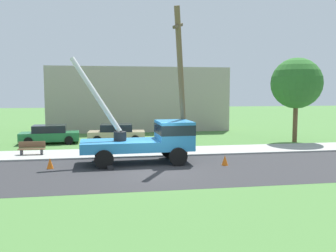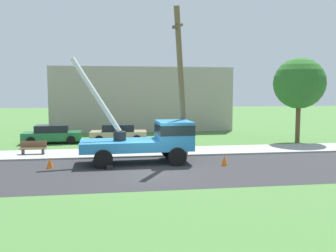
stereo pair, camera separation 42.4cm
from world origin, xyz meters
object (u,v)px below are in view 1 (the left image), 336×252
parked_sedan_tan (117,133)px  leaning_utility_pole (181,83)px  traffic_cone_behind (50,163)px  park_bench (32,149)px  roadside_tree_far (296,83)px  traffic_cone_ahead (225,160)px  parked_sedan_green (50,134)px  utility_truck (152,138)px  traffic_cone_curbside (174,154)px

parked_sedan_tan → leaning_utility_pole: bearing=-65.4°
traffic_cone_behind → park_bench: size_ratio=0.35×
parked_sedan_tan → roadside_tree_far: size_ratio=0.68×
traffic_cone_ahead → parked_sedan_green: 14.77m
leaning_utility_pole → parked_sedan_green: bearing=137.7°
roadside_tree_far → traffic_cone_ahead: bearing=-137.3°
parked_sedan_green → utility_truck: bearing=-51.7°
park_bench → roadside_tree_far: roadside_tree_far is taller
traffic_cone_ahead → parked_sedan_tan: 11.53m
traffic_cone_ahead → roadside_tree_far: 12.24m
traffic_cone_ahead → traffic_cone_curbside: same height
traffic_cone_curbside → park_bench: size_ratio=0.35×
utility_truck → traffic_cone_ahead: bearing=-21.4°
roadside_tree_far → utility_truck: bearing=-153.0°
utility_truck → roadside_tree_far: roadside_tree_far is taller
utility_truck → parked_sedan_tan: 8.78m
traffic_cone_curbside → traffic_cone_behind: bearing=-166.7°
utility_truck → leaning_utility_pole: bearing=22.1°
leaning_utility_pole → park_bench: (-9.00, 2.53, -4.05)m
traffic_cone_ahead → roadside_tree_far: roadside_tree_far is taller
traffic_cone_ahead → parked_sedan_tan: parked_sedan_tan is taller
utility_truck → roadside_tree_far: (12.25, 6.25, 3.23)m
traffic_cone_ahead → park_bench: park_bench is taller
parked_sedan_tan → traffic_cone_behind: bearing=-111.8°
leaning_utility_pole → traffic_cone_curbside: size_ratio=15.71×
traffic_cone_curbside → parked_sedan_tan: bearing=112.7°
leaning_utility_pole → parked_sedan_green: (-8.70, 7.92, -3.80)m
roadside_tree_far → parked_sedan_tan: bearing=170.5°
leaning_utility_pole → parked_sedan_green: 12.37m
utility_truck → traffic_cone_behind: size_ratio=12.21×
traffic_cone_ahead → parked_sedan_green: (-10.69, 10.18, 0.43)m
leaning_utility_pole → parked_sedan_green: size_ratio=1.96×
traffic_cone_ahead → parked_sedan_tan: bearing=118.9°
parked_sedan_green → traffic_cone_behind: bearing=-81.6°
traffic_cone_curbside → parked_sedan_tan: size_ratio=0.12×
parked_sedan_green → park_bench: bearing=-93.1°
traffic_cone_ahead → traffic_cone_behind: same height
utility_truck → parked_sedan_tan: utility_truck is taller
traffic_cone_behind → traffic_cone_curbside: bearing=13.3°
leaning_utility_pole → parked_sedan_tan: size_ratio=1.95×
parked_sedan_green → park_bench: parked_sedan_green is taller
leaning_utility_pole → traffic_cone_behind: (-7.32, -1.51, -4.24)m
traffic_cone_curbside → park_bench: (-8.63, 2.40, 0.18)m
traffic_cone_behind → traffic_cone_curbside: size_ratio=1.00×
traffic_cone_curbside → parked_sedan_tan: parked_sedan_tan is taller
leaning_utility_pole → parked_sedan_tan: bearing=114.6°
leaning_utility_pole → roadside_tree_far: leaning_utility_pole is taller
traffic_cone_ahead → traffic_cone_behind: (-9.31, 0.75, 0.00)m
utility_truck → traffic_cone_ahead: size_ratio=12.21×
parked_sedan_green → roadside_tree_far: roadside_tree_far is taller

